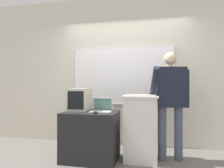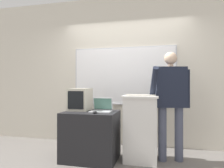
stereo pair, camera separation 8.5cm
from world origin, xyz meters
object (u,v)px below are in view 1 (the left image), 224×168
at_px(person_presenter, 170,97).
at_px(wireless_keyboard, 141,95).
at_px(side_desk, 91,136).
at_px(computer_mouse_by_laptop, 95,112).
at_px(lectern_podium, 141,127).
at_px(laptop, 102,108).
at_px(crt_monitor, 80,99).

xyz_separation_m(person_presenter, wireless_keyboard, (-0.46, -0.14, 0.03)).
xyz_separation_m(side_desk, computer_mouse_by_laptop, (0.13, -0.18, 0.40)).
xyz_separation_m(lectern_podium, wireless_keyboard, (0.00, -0.07, 0.52)).
xyz_separation_m(laptop, crt_monitor, (-0.40, 0.06, 0.13)).
bearing_deg(laptop, crt_monitor, 171.65).
relative_size(side_desk, wireless_keyboard, 1.85).
height_order(person_presenter, crt_monitor, person_presenter).
bearing_deg(crt_monitor, wireless_keyboard, -1.41).
bearing_deg(person_presenter, side_desk, 178.91).
xyz_separation_m(lectern_podium, computer_mouse_by_laptop, (-0.66, -0.34, 0.27)).
distance_m(side_desk, wireless_keyboard, 1.03).
bearing_deg(lectern_podium, wireless_keyboard, -88.55).
distance_m(laptop, computer_mouse_by_laptop, 0.24).
xyz_separation_m(person_presenter, crt_monitor, (-1.47, -0.12, -0.05)).
relative_size(side_desk, person_presenter, 0.49).
relative_size(computer_mouse_by_laptop, crt_monitor, 0.26).
bearing_deg(side_desk, person_presenter, 10.39).
relative_size(person_presenter, wireless_keyboard, 3.75).
bearing_deg(lectern_podium, laptop, -170.97).
bearing_deg(crt_monitor, lectern_podium, 2.28).
bearing_deg(laptop, lectern_podium, 9.03).
bearing_deg(crt_monitor, computer_mouse_by_laptop, -39.36).
distance_m(person_presenter, laptop, 1.11).
xyz_separation_m(lectern_podium, side_desk, (-0.78, -0.15, -0.13)).
distance_m(laptop, crt_monitor, 0.42).
bearing_deg(wireless_keyboard, side_desk, -173.85).
bearing_deg(person_presenter, laptop, 177.81).
distance_m(lectern_podium, wireless_keyboard, 0.52).
height_order(lectern_podium, laptop, lectern_podium).
bearing_deg(person_presenter, lectern_podium, 178.14).
height_order(side_desk, crt_monitor, crt_monitor).
distance_m(lectern_podium, person_presenter, 0.67).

